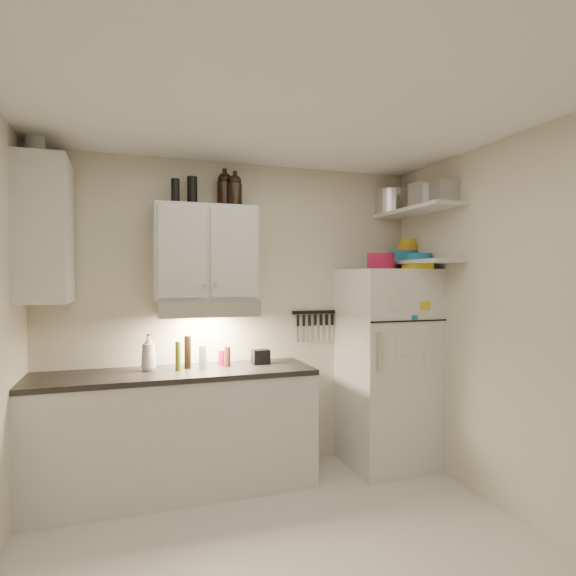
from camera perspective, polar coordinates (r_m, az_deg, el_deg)
name	(u,v)px	position (r m, az deg, el deg)	size (l,w,h in m)	color
floor	(298,568)	(3.13, 1.15, -30.29)	(3.20, 3.00, 0.02)	silver
ceiling	(298,99)	(2.85, 1.17, 21.47)	(3.20, 3.00, 0.02)	white
back_wall	(237,316)	(4.13, -6.03, -3.34)	(3.20, 0.02, 2.60)	beige
right_wall	(525,327)	(3.57, 26.28, -4.14)	(0.02, 3.00, 2.60)	beige
base_cabinet	(176,434)	(3.91, -13.17, -16.49)	(2.10, 0.60, 0.88)	silver
countertop	(175,374)	(3.79, -13.20, -9.85)	(2.10, 0.62, 0.04)	black
upper_cabinet	(205,253)	(3.90, -9.79, 4.11)	(0.80, 0.33, 0.75)	silver
side_cabinet	(44,231)	(3.76, -26.90, 6.03)	(0.33, 0.55, 1.00)	silver
range_hood	(207,308)	(3.83, -9.62, -2.34)	(0.76, 0.46, 0.12)	silver
fridge	(387,367)	(4.33, 11.64, -9.16)	(0.70, 0.68, 1.70)	silver
shelf_hi	(416,211)	(4.29, 14.97, 8.84)	(0.30, 0.95, 0.03)	silver
shelf_lo	(416,262)	(4.25, 14.94, 2.96)	(0.30, 0.95, 0.03)	silver
knife_strip	(314,312)	(4.32, 3.15, -2.88)	(0.42, 0.02, 0.03)	black
dutch_oven	(381,261)	(4.16, 10.95, 3.12)	(0.23, 0.23, 0.13)	#A9133E
book_stack	(418,265)	(4.14, 15.10, 2.68)	(0.17, 0.22, 0.07)	gold
spice_jar	(393,265)	(4.31, 12.39, 2.73)	(0.05, 0.05, 0.09)	silver
stock_pot	(392,202)	(4.61, 12.18, 9.88)	(0.31, 0.31, 0.22)	silver
tin_a	(424,195)	(4.22, 15.82, 10.52)	(0.20, 0.18, 0.20)	#AAAAAD
tin_b	(444,193)	(4.12, 17.99, 10.66)	(0.19, 0.19, 0.19)	#AAAAAD
bowl_teal	(404,256)	(4.52, 13.55, 3.67)	(0.25, 0.25, 0.10)	teal
bowl_orange	(409,248)	(4.57, 14.11, 4.65)	(0.20, 0.20, 0.06)	orange
bowl_yellow	(409,242)	(4.57, 14.12, 5.34)	(0.16, 0.16, 0.05)	gold
plates	(417,257)	(4.31, 15.03, 3.54)	(0.25, 0.25, 0.06)	teal
growler_a	(225,190)	(4.06, -7.51, 11.45)	(0.13, 0.13, 0.30)	black
growler_b	(235,190)	(3.98, -6.29, 11.43)	(0.11, 0.11, 0.27)	black
thermos_a	(192,191)	(3.98, -11.30, 11.16)	(0.08, 0.08, 0.23)	black
thermos_b	(175,191)	(3.88, -13.21, 11.10)	(0.07, 0.07, 0.19)	black
side_jar	(35,146)	(3.89, -27.77, 14.65)	(0.13, 0.13, 0.18)	silver
soap_bottle	(148,350)	(3.84, -16.21, -7.07)	(0.12, 0.12, 0.31)	silver
pepper_mill	(227,357)	(3.88, -7.21, -8.08)	(0.05, 0.05, 0.16)	brown
oil_bottle	(178,356)	(3.79, -12.91, -7.86)	(0.04, 0.04, 0.22)	#4F6218
vinegar_bottle	(188,352)	(3.86, -11.81, -7.45)	(0.05, 0.05, 0.26)	black
clear_bottle	(203,357)	(3.82, -10.07, -8.06)	(0.06, 0.06, 0.18)	silver
red_jar	(222,358)	(3.95, -7.80, -8.20)	(0.06, 0.06, 0.12)	#A9133E
caddy	(261,357)	(3.99, -3.25, -8.15)	(0.14, 0.10, 0.12)	black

